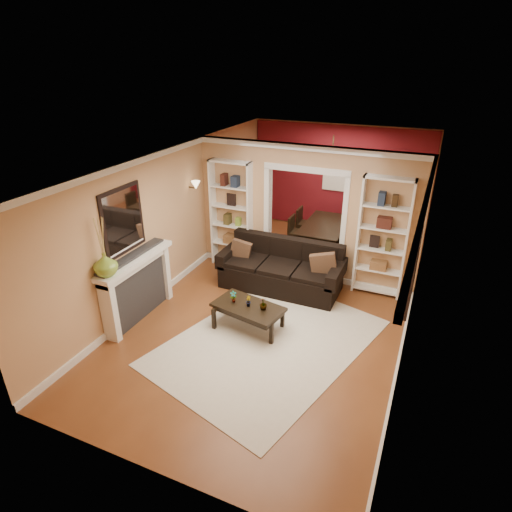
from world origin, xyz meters
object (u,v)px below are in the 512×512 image
at_px(coffee_table, 248,317).
at_px(bookshelf_right, 382,238).
at_px(dining_table, 326,236).
at_px(sofa, 281,267).
at_px(fireplace, 139,288).
at_px(bookshelf_left, 232,215).

height_order(coffee_table, bookshelf_right, bookshelf_right).
distance_m(coffee_table, bookshelf_right, 2.90).
bearing_deg(bookshelf_right, dining_table, 131.48).
distance_m(sofa, bookshelf_right, 1.98).
distance_m(coffee_table, fireplace, 1.95).
relative_size(sofa, bookshelf_right, 1.04).
height_order(bookshelf_right, fireplace, bookshelf_right).
distance_m(bookshelf_right, dining_table, 2.34).
bearing_deg(bookshelf_right, coffee_table, -130.36).
bearing_deg(dining_table, fireplace, 152.16).
xyz_separation_m(fireplace, dining_table, (2.20, 4.16, -0.27)).
distance_m(bookshelf_left, bookshelf_right, 3.10).
height_order(bookshelf_left, fireplace, bookshelf_left).
xyz_separation_m(sofa, bookshelf_right, (1.76, 0.58, 0.68)).
bearing_deg(bookshelf_left, fireplace, -102.05).
bearing_deg(coffee_table, dining_table, 95.97).
distance_m(bookshelf_right, fireplace, 4.47).
bearing_deg(coffee_table, fireplace, -155.61).
height_order(sofa, bookshelf_left, bookshelf_left).
bearing_deg(bookshelf_left, bookshelf_right, 0.00).
xyz_separation_m(sofa, bookshelf_left, (-1.34, 0.58, 0.68)).
height_order(fireplace, dining_table, fireplace).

